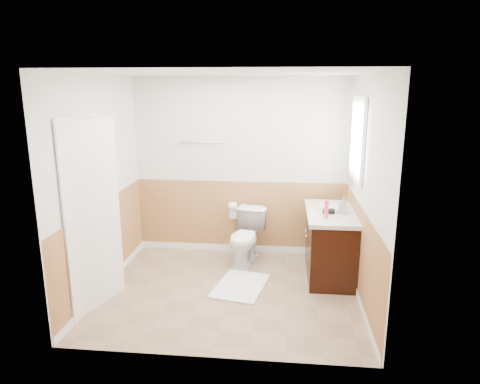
# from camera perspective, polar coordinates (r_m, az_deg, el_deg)

# --- Properties ---
(floor) EXTENTS (3.00, 3.00, 0.00)m
(floor) POSITION_cam_1_polar(r_m,az_deg,el_deg) (5.26, -1.40, -12.91)
(floor) COLOR #8C7051
(floor) RESTS_ON ground
(ceiling) EXTENTS (3.00, 3.00, 0.00)m
(ceiling) POSITION_cam_1_polar(r_m,az_deg,el_deg) (4.70, -1.58, 15.49)
(ceiling) COLOR white
(ceiling) RESTS_ON floor
(wall_back) EXTENTS (3.00, 0.00, 3.00)m
(wall_back) POSITION_cam_1_polar(r_m,az_deg,el_deg) (6.09, 0.07, 3.29)
(wall_back) COLOR silver
(wall_back) RESTS_ON floor
(wall_front) EXTENTS (3.00, 0.00, 3.00)m
(wall_front) POSITION_cam_1_polar(r_m,az_deg,el_deg) (3.59, -4.13, -4.30)
(wall_front) COLOR silver
(wall_front) RESTS_ON floor
(wall_left) EXTENTS (0.00, 3.00, 3.00)m
(wall_left) POSITION_cam_1_polar(r_m,az_deg,el_deg) (5.23, -18.02, 0.84)
(wall_left) COLOR silver
(wall_left) RESTS_ON floor
(wall_right) EXTENTS (0.00, 3.00, 3.00)m
(wall_right) POSITION_cam_1_polar(r_m,az_deg,el_deg) (4.87, 16.31, 0.04)
(wall_right) COLOR silver
(wall_right) RESTS_ON floor
(wainscot_back) EXTENTS (3.00, 0.00, 3.00)m
(wainscot_back) POSITION_cam_1_polar(r_m,az_deg,el_deg) (6.26, 0.06, -3.50)
(wainscot_back) COLOR #9F6D3F
(wainscot_back) RESTS_ON floor
(wainscot_front) EXTENTS (3.00, 0.00, 3.00)m
(wainscot_front) POSITION_cam_1_polar(r_m,az_deg,el_deg) (3.90, -3.91, -14.79)
(wainscot_front) COLOR #9F6D3F
(wainscot_front) RESTS_ON floor
(wainscot_left) EXTENTS (0.00, 2.60, 2.60)m
(wainscot_left) POSITION_cam_1_polar(r_m,az_deg,el_deg) (5.43, -17.32, -6.89)
(wainscot_left) COLOR #9F6D3F
(wainscot_left) RESTS_ON floor
(wainscot_right) EXTENTS (0.00, 2.60, 2.60)m
(wainscot_right) POSITION_cam_1_polar(r_m,az_deg,el_deg) (5.09, 15.60, -8.18)
(wainscot_right) COLOR #9F6D3F
(wainscot_right) RESTS_ON floor
(toilet) EXTENTS (0.54, 0.78, 0.73)m
(toilet) POSITION_cam_1_polar(r_m,az_deg,el_deg) (5.88, 0.79, -6.04)
(toilet) COLOR white
(toilet) RESTS_ON floor
(bath_mat) EXTENTS (0.70, 0.89, 0.02)m
(bath_mat) POSITION_cam_1_polar(r_m,az_deg,el_deg) (5.35, 0.07, -12.28)
(bath_mat) COLOR white
(bath_mat) RESTS_ON floor
(vanity_cabinet) EXTENTS (0.55, 1.10, 0.80)m
(vanity_cabinet) POSITION_cam_1_polar(r_m,az_deg,el_deg) (5.62, 11.79, -6.92)
(vanity_cabinet) COLOR black
(vanity_cabinet) RESTS_ON floor
(vanity_knob_left) EXTENTS (0.03, 0.03, 0.03)m
(vanity_knob_left) POSITION_cam_1_polar(r_m,az_deg,el_deg) (5.45, 8.82, -5.77)
(vanity_knob_left) COLOR silver
(vanity_knob_left) RESTS_ON vanity_cabinet
(vanity_knob_right) EXTENTS (0.03, 0.03, 0.03)m
(vanity_knob_right) POSITION_cam_1_polar(r_m,az_deg,el_deg) (5.64, 8.73, -5.09)
(vanity_knob_right) COLOR silver
(vanity_knob_right) RESTS_ON vanity_cabinet
(countertop) EXTENTS (0.60, 1.15, 0.05)m
(countertop) POSITION_cam_1_polar(r_m,az_deg,el_deg) (5.49, 11.91, -2.76)
(countertop) COLOR beige
(countertop) RESTS_ON vanity_cabinet
(sink_basin) EXTENTS (0.36, 0.36, 0.02)m
(sink_basin) POSITION_cam_1_polar(r_m,az_deg,el_deg) (5.62, 11.87, -1.99)
(sink_basin) COLOR silver
(sink_basin) RESTS_ON countertop
(faucet) EXTENTS (0.02, 0.02, 0.14)m
(faucet) POSITION_cam_1_polar(r_m,az_deg,el_deg) (5.63, 13.73, -1.44)
(faucet) COLOR silver
(faucet) RESTS_ON countertop
(lotion_bottle) EXTENTS (0.05, 0.05, 0.22)m
(lotion_bottle) POSITION_cam_1_polar(r_m,az_deg,el_deg) (5.15, 11.32, -2.25)
(lotion_bottle) COLOR #F13E5E
(lotion_bottle) RESTS_ON countertop
(soap_dispenser) EXTENTS (0.11, 0.11, 0.21)m
(soap_dispenser) POSITION_cam_1_polar(r_m,az_deg,el_deg) (5.39, 13.43, -1.70)
(soap_dispenser) COLOR #8E96A0
(soap_dispenser) RESTS_ON countertop
(hair_dryer_body) EXTENTS (0.14, 0.07, 0.07)m
(hair_dryer_body) POSITION_cam_1_polar(r_m,az_deg,el_deg) (5.36, 11.63, -2.46)
(hair_dryer_body) COLOR black
(hair_dryer_body) RESTS_ON countertop
(hair_dryer_handle) EXTENTS (0.03, 0.03, 0.07)m
(hair_dryer_handle) POSITION_cam_1_polar(r_m,az_deg,el_deg) (5.34, 11.32, -2.85)
(hair_dryer_handle) COLOR black
(hair_dryer_handle) RESTS_ON countertop
(mirror_panel) EXTENTS (0.02, 0.35, 0.90)m
(mirror_panel) POSITION_cam_1_polar(r_m,az_deg,el_deg) (5.88, 14.41, 5.44)
(mirror_panel) COLOR silver
(mirror_panel) RESTS_ON wall_right
(window_frame) EXTENTS (0.04, 0.80, 1.00)m
(window_frame) POSITION_cam_1_polar(r_m,az_deg,el_deg) (5.35, 15.25, 6.76)
(window_frame) COLOR white
(window_frame) RESTS_ON wall_right
(window_glass) EXTENTS (0.01, 0.70, 0.90)m
(window_glass) POSITION_cam_1_polar(r_m,az_deg,el_deg) (5.35, 15.42, 6.75)
(window_glass) COLOR white
(window_glass) RESTS_ON wall_right
(door) EXTENTS (0.29, 0.78, 2.04)m
(door) POSITION_cam_1_polar(r_m,az_deg,el_deg) (4.85, -18.85, -3.03)
(door) COLOR white
(door) RESTS_ON wall_left
(door_frame) EXTENTS (0.02, 0.92, 2.10)m
(door_frame) POSITION_cam_1_polar(r_m,az_deg,el_deg) (4.88, -19.67, -2.87)
(door_frame) COLOR white
(door_frame) RESTS_ON wall_left
(door_knob) EXTENTS (0.06, 0.06, 0.06)m
(door_knob) POSITION_cam_1_polar(r_m,az_deg,el_deg) (5.13, -16.67, -2.76)
(door_knob) COLOR silver
(door_knob) RESTS_ON door
(towel_bar) EXTENTS (0.62, 0.02, 0.02)m
(towel_bar) POSITION_cam_1_polar(r_m,az_deg,el_deg) (6.06, -5.19, 6.54)
(towel_bar) COLOR silver
(towel_bar) RESTS_ON wall_back
(tp_holder_bar) EXTENTS (0.14, 0.02, 0.02)m
(tp_holder_bar) POSITION_cam_1_polar(r_m,az_deg,el_deg) (6.15, -0.92, -1.86)
(tp_holder_bar) COLOR silver
(tp_holder_bar) RESTS_ON wall_back
(tp_roll) EXTENTS (0.10, 0.11, 0.11)m
(tp_roll) POSITION_cam_1_polar(r_m,az_deg,el_deg) (6.15, -0.92, -1.86)
(tp_roll) COLOR white
(tp_roll) RESTS_ON tp_holder_bar
(tp_sheet) EXTENTS (0.10, 0.01, 0.16)m
(tp_sheet) POSITION_cam_1_polar(r_m,az_deg,el_deg) (6.18, -0.92, -2.84)
(tp_sheet) COLOR white
(tp_sheet) RESTS_ON tp_roll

